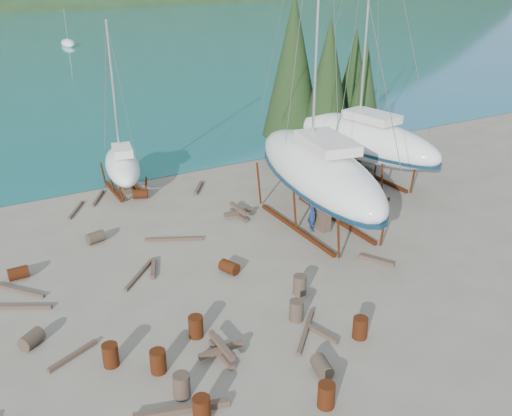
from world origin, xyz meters
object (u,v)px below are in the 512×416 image
large_sailboat_near (318,170)px  large_sailboat_far (364,138)px  worker (312,214)px  small_sailboat_shore (122,165)px

large_sailboat_near → large_sailboat_far: bearing=42.2°
large_sailboat_far → worker: size_ratio=9.41×
large_sailboat_near → worker: bearing=-137.1°
small_sailboat_shore → large_sailboat_near: bearing=-41.7°
large_sailboat_near → large_sailboat_far: large_sailboat_near is taller
large_sailboat_near → worker: size_ratio=10.54×
large_sailboat_far → large_sailboat_near: bearing=-158.7°
small_sailboat_shore → worker: size_ratio=5.43×
small_sailboat_shore → worker: (7.03, -10.42, -0.75)m
large_sailboat_far → small_sailboat_shore: 15.27m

